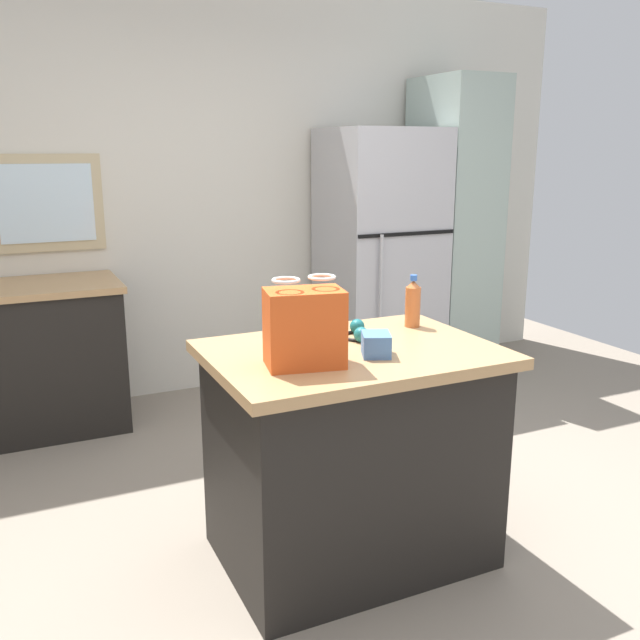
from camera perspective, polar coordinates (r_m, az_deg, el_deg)
The scene contains 9 objects.
ground at distance 3.13m, azimuth 4.89°, elevation -18.45°, with size 6.87×6.87×0.00m, color gray.
back_wall at distance 4.90m, azimuth -9.42°, elevation 10.42°, with size 5.72×0.13×2.78m.
kitchen_island at distance 2.89m, azimuth 2.57°, elevation -10.97°, with size 1.13×0.82×0.91m.
refrigerator at distance 4.99m, azimuth 4.93°, elevation 5.07°, with size 0.75×0.75×1.82m.
tall_cabinet at distance 5.31m, azimuth 10.89°, elevation 7.38°, with size 0.46×0.68×2.18m.
shopping_bag at distance 2.49m, azimuth -1.30°, elevation -0.59°, with size 0.31×0.24×0.33m.
small_box at distance 2.64m, azimuth 4.66°, elevation -2.02°, with size 0.10×0.13×0.09m, color #4775B7.
bottle at distance 3.08m, azimuth 7.68°, elevation 1.36°, with size 0.07×0.07×0.23m.
ear_defenders at distance 2.89m, azimuth 3.26°, elevation -1.04°, with size 0.19×0.19×0.06m.
Camera 1 is at (-1.35, -2.28, 1.68)m, focal length 38.70 mm.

